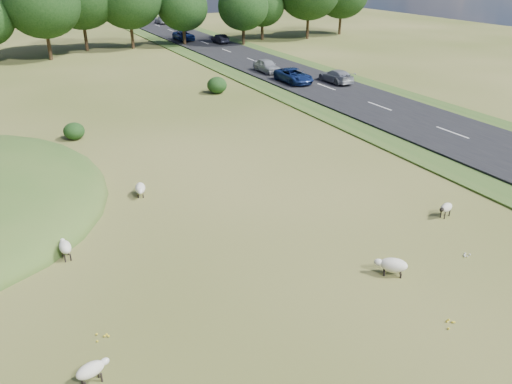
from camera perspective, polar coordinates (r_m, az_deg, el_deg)
ground at (r=38.87m, az=-13.61°, el=7.01°), size 160.00×160.00×0.00m
road at (r=55.36m, az=4.42°, el=13.04°), size 8.00×150.00×0.25m
treeline at (r=72.13m, az=-22.63°, el=19.30°), size 96.28×14.66×11.70m
shrubs at (r=44.45m, az=-18.69°, el=9.60°), size 27.56×11.32×1.54m
sheep_0 at (r=20.91m, az=15.33°, el=-8.02°), size 1.29×1.18×0.77m
sheep_1 at (r=16.46m, az=-18.32°, el=-18.72°), size 1.10×0.67×0.77m
sheep_2 at (r=26.25m, az=20.89°, el=-1.69°), size 1.04×0.64×0.72m
sheep_4 at (r=27.44m, az=-13.11°, el=0.40°), size 0.78×1.27×0.71m
sheep_5 at (r=22.70m, az=-21.00°, el=-5.87°), size 0.53×1.12×0.80m
car_0 at (r=77.61m, az=-4.13°, el=17.08°), size 1.34×3.86×1.27m
car_1 at (r=81.07m, az=-8.25°, el=17.28°), size 2.31×5.00×1.39m
car_2 at (r=51.77m, az=4.33°, el=13.12°), size 2.28×4.94×1.37m
car_4 at (r=52.27m, az=9.12°, el=12.96°), size 1.82×4.47×1.30m
car_5 at (r=56.62m, az=1.25°, el=14.24°), size 1.67×4.15×1.41m
car_7 at (r=103.76m, az=-10.63°, el=18.79°), size 2.00×4.91×1.43m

